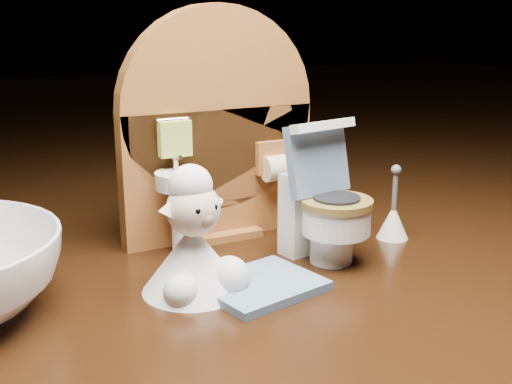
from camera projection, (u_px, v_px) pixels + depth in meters
backdrop_panel at (217, 139)px, 0.41m from camera, size 0.13×0.05×0.15m
toy_toilet at (323, 209)px, 0.39m from camera, size 0.05×0.06×0.08m
bath_mat at (261, 285)px, 0.35m from camera, size 0.07×0.06×0.00m
toilet_brush at (393, 219)px, 0.42m from camera, size 0.02×0.02×0.05m
plush_lamb at (195, 248)px, 0.34m from camera, size 0.06×0.06×0.07m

